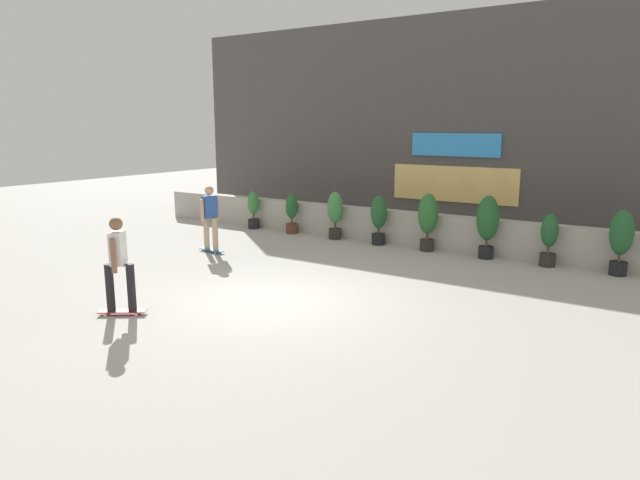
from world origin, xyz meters
The scene contains 13 objects.
ground_plane centered at (0.00, 0.00, 0.00)m, with size 48.00×48.00×0.00m, color #B2AFA8.
planter_wall centered at (0.00, 6.00, 0.45)m, with size 18.00×0.40×0.90m, color #B2ADA3.
building_backdrop centered at (0.00, 10.00, 3.25)m, with size 20.00×2.08×6.50m.
potted_plant_0 centered at (-5.17, 5.55, 0.62)m, with size 0.36×0.36×1.18m.
potted_plant_1 centered at (-3.69, 5.55, 0.63)m, with size 0.36×0.36×1.19m.
potted_plant_2 centered at (-2.16, 5.55, 0.77)m, with size 0.44×0.44×1.36m.
potted_plant_3 centered at (-0.77, 5.55, 0.76)m, with size 0.44×0.44×1.34m.
potted_plant_4 centered at (0.64, 5.55, 0.87)m, with size 0.51×0.51×1.49m.
potted_plant_5 centered at (2.18, 5.55, 0.90)m, with size 0.53×0.53×1.54m.
potted_plant_6 centered at (3.60, 5.55, 0.66)m, with size 0.38×0.38×1.22m.
potted_plant_7 centered at (5.06, 5.55, 0.83)m, with size 0.48×0.48×1.44m.
skater_by_wall_right centered at (-1.72, -2.06, 0.94)m, with size 0.77×0.62×1.70m.
skater_far_left centered at (-3.89, 2.34, 0.94)m, with size 0.82×0.55×1.70m.
Camera 1 is at (6.23, -7.92, 3.20)m, focal length 31.82 mm.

